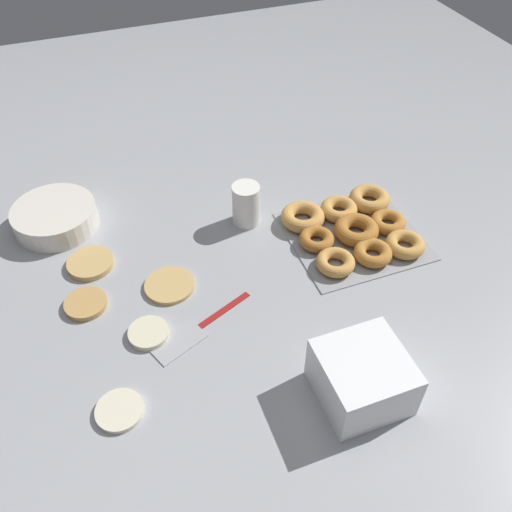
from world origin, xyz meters
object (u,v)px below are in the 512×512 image
pancake_0 (86,304)px  pancake_1 (120,411)px  spatula (189,334)px  batter_bowl (55,217)px  paper_cup (246,205)px  pancake_4 (169,285)px  pancake_2 (90,263)px  container_stack (362,377)px  donut_tray (352,228)px  pancake_3 (149,333)px

pancake_0 → pancake_1: bearing=-175.5°
spatula → batter_bowl: bearing=-86.5°
paper_cup → spatula: size_ratio=0.45×
pancake_4 → paper_cup: 0.28m
pancake_2 → batter_bowl: 0.18m
pancake_2 → container_stack: container_stack is taller
donut_tray → pancake_4: bearing=91.8°
pancake_4 → container_stack: (-0.39, -0.27, 0.05)m
pancake_1 → pancake_4: size_ratio=0.80×
pancake_3 → batter_bowl: batter_bowl is taller
pancake_1 → pancake_4: (0.27, -0.16, -0.00)m
pancake_0 → donut_tray: bearing=-89.6°
donut_tray → pancake_3: bearing=103.7°
paper_cup → pancake_2: bearing=92.9°
pancake_4 → batter_bowl: 0.37m
pancake_0 → pancake_2: same height
donut_tray → spatula: 0.49m
pancake_0 → container_stack: bearing=-131.4°
pancake_0 → spatula: size_ratio=0.37×
batter_bowl → paper_cup: 0.47m
pancake_2 → paper_cup: paper_cup is taller
pancake_3 → spatula: 0.08m
paper_cup → spatula: 0.38m
donut_tray → batter_bowl: 0.73m
pancake_3 → spatula: pancake_3 is taller
pancake_4 → batter_bowl: bearing=35.2°
pancake_1 → donut_tray: (0.28, -0.62, 0.01)m
pancake_4 → spatula: 0.14m
batter_bowl → pancake_0: bearing=-174.2°
container_stack → pancake_2: bearing=39.2°
pancake_0 → batter_bowl: size_ratio=0.45×
pancake_4 → donut_tray: (0.01, -0.46, 0.01)m
pancake_4 → batter_bowl: size_ratio=0.55×
pancake_2 → batter_bowl: bearing=18.5°
pancake_0 → paper_cup: size_ratio=0.84×
pancake_2 → donut_tray: bearing=-100.6°
pancake_2 → paper_cup: (0.02, -0.39, 0.05)m
pancake_3 → paper_cup: bearing=-49.3°
donut_tray → batter_bowl: (0.29, 0.67, 0.01)m
container_stack → pancake_1: bearing=74.6°
paper_cup → spatula: bearing=141.7°
container_stack → batter_bowl: bearing=34.8°
paper_cup → batter_bowl: bearing=71.4°
paper_cup → pancake_3: bearing=130.7°
batter_bowl → paper_cup: bearing=-108.6°
pancake_3 → batter_bowl: 0.44m
batter_bowl → container_stack: size_ratio=1.32×
pancake_0 → pancake_3: (-0.13, -0.11, -0.00)m
container_stack → spatula: bearing=47.2°
pancake_0 → pancake_2: bearing=-12.9°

